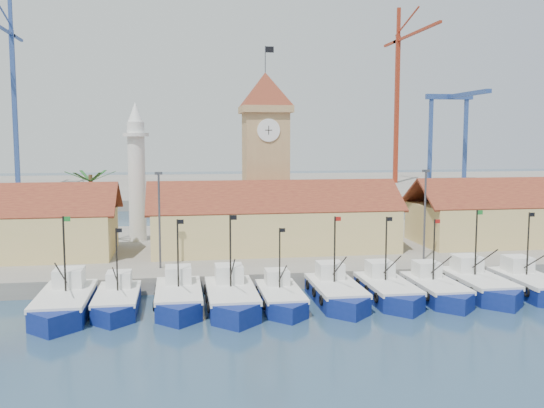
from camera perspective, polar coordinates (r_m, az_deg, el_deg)
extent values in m
plane|color=#1C374B|center=(47.83, 3.96, -10.35)|extent=(400.00, 400.00, 0.00)
cube|color=gray|center=(70.62, -0.38, -4.27)|extent=(140.00, 32.00, 1.50)
cube|color=gray|center=(155.52, -5.09, 1.58)|extent=(240.00, 80.00, 2.00)
cube|color=navy|center=(50.30, -18.90, -9.20)|extent=(3.81, 8.63, 1.96)
cube|color=navy|center=(46.23, -19.83, -10.61)|extent=(3.81, 3.81, 1.96)
cube|color=silver|center=(50.06, -18.94, -8.12)|extent=(3.89, 8.87, 0.38)
cube|color=silver|center=(51.92, -18.56, -6.60)|extent=(2.29, 2.40, 1.52)
cylinder|color=black|center=(49.93, -18.95, -4.57)|extent=(0.15, 0.15, 6.10)
cube|color=#197226|center=(49.44, -18.76, -1.34)|extent=(0.54, 0.02, 0.38)
cube|color=navy|center=(50.35, -14.34, -9.13)|extent=(3.27, 7.39, 1.68)
cube|color=navy|center=(46.81, -14.77, -10.33)|extent=(3.26, 3.26, 1.68)
cube|color=silver|center=(50.14, -14.37, -8.21)|extent=(3.33, 7.59, 0.33)
cube|color=silver|center=(51.75, -14.20, -6.90)|extent=(1.96, 2.05, 1.31)
cylinder|color=black|center=(50.01, -14.40, -5.18)|extent=(0.13, 0.13, 5.22)
cube|color=black|center=(49.57, -14.21, -2.42)|extent=(0.47, 0.02, 0.33)
cube|color=navy|center=(50.08, -8.77, -9.04)|extent=(3.57, 8.07, 1.83)
cube|color=navy|center=(46.20, -8.76, -10.36)|extent=(3.57, 3.57, 1.83)
cube|color=silver|center=(49.85, -8.79, -8.02)|extent=(3.64, 8.29, 0.36)
cube|color=silver|center=(51.62, -8.81, -6.60)|extent=(2.14, 2.24, 1.43)
cylinder|color=black|center=(49.73, -8.85, -4.69)|extent=(0.14, 0.14, 5.71)
cube|color=black|center=(49.30, -8.60, -1.66)|extent=(0.51, 0.02, 0.36)
cube|color=navy|center=(49.30, -3.85, -9.20)|extent=(3.76, 8.52, 1.94)
cube|color=navy|center=(45.23, -3.36, -10.62)|extent=(3.76, 3.76, 1.94)
cube|color=silver|center=(49.05, -3.85, -8.11)|extent=(3.84, 8.75, 0.38)
cube|color=silver|center=(50.91, -4.07, -6.58)|extent=(2.26, 2.37, 1.51)
cylinder|color=black|center=(48.92, -3.94, -4.53)|extent=(0.15, 0.15, 6.02)
cube|color=black|center=(48.49, -3.64, -1.28)|extent=(0.54, 0.02, 0.38)
cube|color=navy|center=(49.85, 0.81, -9.10)|extent=(3.19, 7.22, 1.64)
cube|color=navy|center=(46.43, 1.57, -10.27)|extent=(3.19, 3.19, 1.64)
cube|color=silver|center=(49.64, 0.81, -8.19)|extent=(3.26, 7.42, 0.32)
cube|color=silver|center=(51.19, 0.47, -6.90)|extent=(1.91, 2.01, 1.28)
cylinder|color=black|center=(49.50, 0.73, -5.20)|extent=(0.13, 0.13, 5.11)
cube|color=black|center=(49.13, 0.99, -2.48)|extent=(0.46, 0.02, 0.32)
cube|color=navy|center=(51.34, 6.01, -8.62)|extent=(3.58, 8.09, 1.84)
cube|color=navy|center=(47.58, 7.28, -9.84)|extent=(3.58, 3.58, 1.84)
cube|color=silver|center=(51.11, 6.03, -7.62)|extent=(3.65, 8.32, 0.36)
cube|color=silver|center=(52.83, 5.47, -6.25)|extent=(2.15, 2.25, 1.43)
cylinder|color=black|center=(50.98, 5.91, -4.36)|extent=(0.14, 0.14, 5.72)
cube|color=#A5140F|center=(50.63, 6.23, -1.40)|extent=(0.51, 0.02, 0.36)
cube|color=navy|center=(52.74, 10.78, -8.30)|extent=(3.51, 7.94, 1.81)
cube|color=navy|center=(49.15, 12.36, -9.42)|extent=(3.51, 3.51, 1.81)
cube|color=silver|center=(52.52, 10.80, -7.35)|extent=(3.58, 8.16, 0.35)
cube|color=silver|center=(54.17, 10.11, -6.05)|extent=(2.11, 2.21, 1.40)
cylinder|color=black|center=(52.40, 10.68, -4.24)|extent=(0.14, 0.14, 5.62)
cube|color=black|center=(52.08, 11.00, -1.40)|extent=(0.50, 0.02, 0.35)
cube|color=navy|center=(54.08, 15.09, -8.06)|extent=(3.38, 7.65, 1.74)
cube|color=navy|center=(50.73, 16.86, -9.07)|extent=(3.38, 3.38, 1.74)
cube|color=silver|center=(53.88, 15.12, -7.17)|extent=(3.45, 7.86, 0.34)
cube|color=silver|center=(55.41, 14.33, -5.95)|extent=(2.03, 2.12, 1.35)
cylinder|color=black|center=(53.76, 14.99, -4.25)|extent=(0.14, 0.14, 5.41)
cube|color=#A5140F|center=(53.46, 15.30, -1.59)|extent=(0.48, 0.02, 0.34)
cube|color=navy|center=(56.37, 18.75, -7.55)|extent=(3.69, 8.36, 1.90)
cube|color=navy|center=(52.83, 20.87, -8.56)|extent=(3.69, 3.69, 1.90)
cube|color=silver|center=(56.15, 18.79, -6.61)|extent=(3.77, 8.59, 0.37)
cube|color=silver|center=(57.79, 17.85, -5.36)|extent=(2.22, 2.32, 1.48)
cylinder|color=black|center=(56.05, 18.64, -3.55)|extent=(0.15, 0.15, 5.91)
cube|color=#197226|center=(55.78, 18.98, -0.76)|extent=(0.53, 0.02, 0.37)
cube|color=navy|center=(58.18, 23.05, -7.31)|extent=(3.59, 8.11, 1.84)
cube|color=silver|center=(57.98, 23.09, -6.42)|extent=(3.66, 8.34, 0.36)
cube|color=silver|center=(59.50, 22.09, -5.26)|extent=(2.15, 2.25, 1.43)
cylinder|color=black|center=(57.87, 22.95, -3.55)|extent=(0.14, 0.14, 5.74)
cube|color=black|center=(57.63, 23.28, -0.92)|extent=(0.51, 0.02, 0.36)
cube|color=#D7B876|center=(66.22, 0.13, -2.34)|extent=(26.00, 10.00, 4.50)
cube|color=brown|center=(63.31, 0.49, 0.68)|extent=(27.04, 5.13, 3.21)
cube|color=brown|center=(68.22, -0.20, 1.09)|extent=(27.04, 5.13, 3.21)
cube|color=#D7B876|center=(77.90, 24.07, -1.59)|extent=(30.00, 10.00, 4.50)
cube|color=brown|center=(79.61, 23.22, 1.32)|extent=(31.20, 5.13, 3.21)
cube|color=tan|center=(71.56, -0.63, 2.53)|extent=(5.00, 5.00, 15.00)
cube|color=tan|center=(71.48, -0.63, 8.86)|extent=(5.80, 5.80, 0.80)
pyramid|color=brown|center=(71.62, -0.64, 10.70)|extent=(5.80, 5.80, 4.00)
cylinder|color=white|center=(68.89, -0.32, 6.96)|extent=(2.60, 0.15, 2.60)
cube|color=black|center=(68.81, -0.31, 6.97)|extent=(0.08, 0.02, 1.00)
cube|color=black|center=(68.81, -0.31, 6.97)|extent=(0.80, 0.02, 0.08)
cylinder|color=#3F3F44|center=(71.97, -0.64, 13.48)|extent=(0.10, 0.10, 3.00)
cube|color=black|center=(72.19, -0.23, 14.34)|extent=(1.00, 0.03, 0.70)
cylinder|color=silver|center=(73.00, -12.60, 2.06)|extent=(2.00, 2.00, 14.00)
cylinder|color=silver|center=(72.81, -12.70, 6.38)|extent=(3.00, 3.00, 0.40)
cone|color=silver|center=(72.87, -12.75, 8.43)|extent=(1.80, 1.80, 2.40)
cylinder|color=brown|center=(71.79, -16.62, -0.52)|extent=(0.44, 0.44, 8.00)
cube|color=#1D551E|center=(71.28, -15.60, 2.53)|extent=(2.80, 0.35, 1.18)
cube|color=#1D551E|center=(72.57, -16.04, 2.58)|extent=(1.71, 2.60, 1.18)
cube|color=#1D551E|center=(72.75, -17.14, 2.55)|extent=(1.71, 2.60, 1.18)
cube|color=#1D551E|center=(71.66, -17.83, 2.48)|extent=(2.80, 0.35, 1.18)
cube|color=#1D551E|center=(70.36, -17.42, 2.43)|extent=(1.71, 2.60, 1.18)
cube|color=#1D551E|center=(70.17, -16.29, 2.45)|extent=(1.71, 2.60, 1.18)
cylinder|color=#3F3F44|center=(57.20, -10.55, -1.54)|extent=(0.20, 0.20, 9.00)
cube|color=#3F3F44|center=(56.78, -10.64, 2.86)|extent=(0.70, 0.25, 0.25)
cylinder|color=#3F3F44|center=(62.12, 14.18, -1.01)|extent=(0.20, 0.20, 9.00)
cube|color=#3F3F44|center=(61.73, 14.29, 3.04)|extent=(0.70, 0.25, 0.25)
cube|color=#2C4687|center=(157.42, -23.06, 8.23)|extent=(1.00, 1.00, 36.74)
cube|color=#2C4687|center=(163.91, -22.89, 14.24)|extent=(0.60, 10.00, 0.60)
cube|color=#2C4687|center=(159.85, -23.41, 16.07)|extent=(0.80, 0.80, 7.00)
cube|color=maroon|center=(159.87, 11.65, 8.62)|extent=(1.00, 1.00, 37.11)
cube|color=maroon|center=(151.28, 13.34, 15.41)|extent=(0.60, 27.93, 0.60)
cube|color=maroon|center=(166.22, 11.17, 14.62)|extent=(0.60, 10.00, 0.60)
cube|color=maroon|center=(162.32, 11.83, 16.42)|extent=(0.80, 0.80, 7.00)
cube|color=#2C4687|center=(168.67, 14.68, 5.85)|extent=(0.90, 0.90, 22.00)
cube|color=#2C4687|center=(172.90, 17.73, 5.76)|extent=(0.90, 0.90, 22.00)
cube|color=#2C4687|center=(171.06, 16.34, 9.66)|extent=(13.00, 1.40, 1.40)
cube|color=#2C4687|center=(162.08, 17.87, 9.81)|extent=(1.40, 22.00, 1.00)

